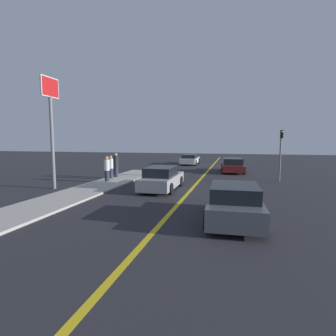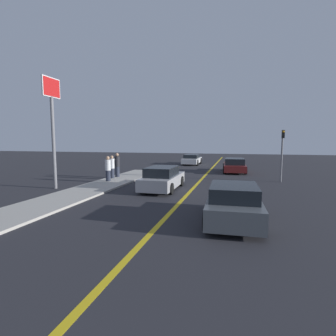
% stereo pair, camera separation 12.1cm
% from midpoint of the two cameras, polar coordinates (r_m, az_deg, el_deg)
% --- Properties ---
extents(road_center_line, '(0.20, 60.00, 0.01)m').
position_cam_midpoint_polar(road_center_line, '(16.07, 5.17, -4.33)').
color(road_center_line, gold).
rests_on(road_center_line, ground_plane).
extents(sidewalk_left, '(2.51, 25.54, 0.10)m').
position_cam_midpoint_polar(sidewalk_left, '(13.50, -23.45, -6.59)').
color(sidewalk_left, '#ADA89E').
rests_on(sidewalk_left, ground_plane).
extents(car_near_right_lane, '(2.04, 3.99, 1.35)m').
position_cam_midpoint_polar(car_near_right_lane, '(9.67, 13.85, -7.49)').
color(car_near_right_lane, '#4C5156').
rests_on(car_near_right_lane, ground_plane).
extents(car_ahead_center, '(1.87, 4.37, 1.36)m').
position_cam_midpoint_polar(car_ahead_center, '(15.45, -1.56, -2.29)').
color(car_ahead_center, '#9E9EA3').
rests_on(car_ahead_center, ground_plane).
extents(car_far_distant, '(2.19, 4.51, 1.28)m').
position_cam_midpoint_polar(car_far_distant, '(24.50, 13.77, 0.55)').
color(car_far_distant, maroon).
rests_on(car_far_distant, ground_plane).
extents(car_parked_left_lot, '(1.92, 4.65, 1.20)m').
position_cam_midpoint_polar(car_parked_left_lot, '(31.68, 4.73, 1.89)').
color(car_parked_left_lot, silver).
rests_on(car_parked_left_lot, ground_plane).
extents(pedestrian_mid_group, '(0.38, 0.38, 1.71)m').
position_cam_midpoint_polar(pedestrian_mid_group, '(18.39, -13.34, -0.15)').
color(pedestrian_mid_group, '#282D3D').
rests_on(pedestrian_mid_group, sidewalk_left).
extents(pedestrian_far_standing, '(0.35, 0.35, 1.67)m').
position_cam_midpoint_polar(pedestrian_far_standing, '(19.75, -12.52, 0.24)').
color(pedestrian_far_standing, '#282D3D').
rests_on(pedestrian_far_standing, sidewalk_left).
extents(pedestrian_by_sign, '(0.39, 0.39, 1.82)m').
position_cam_midpoint_polar(pedestrian_by_sign, '(20.38, -11.43, 0.65)').
color(pedestrian_by_sign, '#282D3D').
rests_on(pedestrian_by_sign, sidewalk_left).
extents(traffic_light, '(0.18, 0.40, 3.59)m').
position_cam_midpoint_polar(traffic_light, '(19.71, 23.16, 3.65)').
color(traffic_light, slate).
rests_on(traffic_light, ground_plane).
extents(roadside_sign, '(0.20, 1.48, 6.51)m').
position_cam_midpoint_polar(roadside_sign, '(17.03, -24.34, 11.31)').
color(roadside_sign, slate).
rests_on(roadside_sign, ground_plane).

